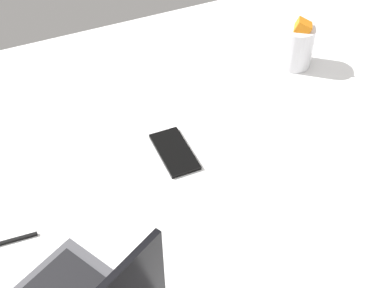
{
  "coord_description": "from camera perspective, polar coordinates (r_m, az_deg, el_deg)",
  "views": [
    {
      "loc": [
        52.45,
        59.75,
        95.82
      ],
      "look_at": [
        21.04,
        -7.9,
        24.0
      ],
      "focal_mm": 46.97,
      "sensor_mm": 36.0,
      "label": 1
    }
  ],
  "objects": [
    {
      "name": "snack_cup",
      "position": [
        1.36,
        11.77,
        10.91
      ],
      "size": [
        9.0,
        9.0,
        13.77
      ],
      "color": "silver",
      "rests_on": "bed_mattress"
    },
    {
      "name": "cell_phone",
      "position": [
        1.1,
        -2.02,
        -0.86
      ],
      "size": [
        7.09,
        14.14,
        0.8
      ],
      "primitive_type": "cube",
      "rotation": [
        0.0,
        0.0,
        6.26
      ],
      "color": "black",
      "rests_on": "bed_mattress"
    },
    {
      "name": "bed_mattress",
      "position": [
        1.18,
        11.01,
        -4.69
      ],
      "size": [
        180.0,
        140.0,
        18.0
      ],
      "primitive_type": "cube",
      "color": "white",
      "rests_on": "ground"
    }
  ]
}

